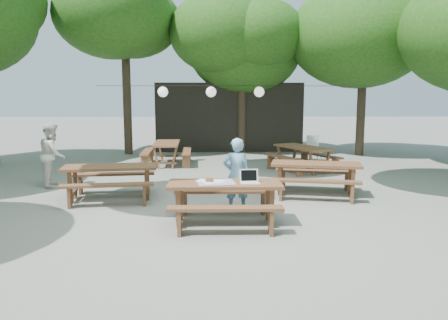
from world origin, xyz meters
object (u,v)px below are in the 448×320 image
second_person (53,155)px  plastic_chair (314,154)px  picnic_table_nw (111,182)px  main_picnic_table (225,203)px  woman (236,175)px

second_person → plastic_chair: size_ratio=1.79×
picnic_table_nw → main_picnic_table: bearing=-45.3°
plastic_chair → picnic_table_nw: bearing=-141.8°
picnic_table_nw → woman: woman is taller
second_person → plastic_chair: (7.53, 4.09, -0.55)m
main_picnic_table → woman: 1.00m
main_picnic_table → woman: woman is taller
main_picnic_table → picnic_table_nw: 3.13m
second_person → main_picnic_table: bearing=-143.3°
picnic_table_nw → plastic_chair: (5.73, 5.57, -0.13)m
plastic_chair → second_person: bearing=-157.4°
picnic_table_nw → woman: (2.73, -1.00, 0.34)m
picnic_table_nw → plastic_chair: plastic_chair is taller
woman → plastic_chair: (3.00, 6.57, -0.47)m
woman → picnic_table_nw: bearing=-20.8°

